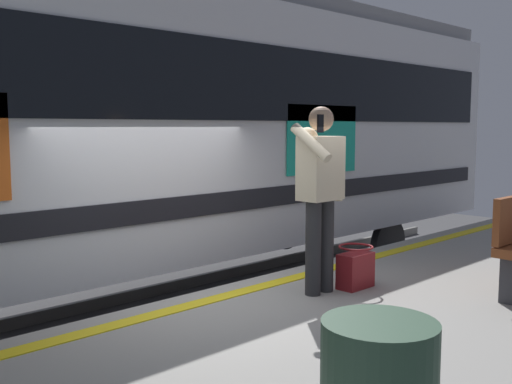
{
  "coord_description": "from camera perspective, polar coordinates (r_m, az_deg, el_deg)",
  "views": [
    {
      "loc": [
        3.48,
        4.16,
        2.51
      ],
      "look_at": [
        -0.31,
        0.3,
        1.91
      ],
      "focal_mm": 41.94,
      "sensor_mm": 36.0,
      "label": 1
    }
  ],
  "objects": [
    {
      "name": "safety_line",
      "position": [
        5.41,
        -2.34,
        -9.73
      ],
      "size": [
        13.41,
        0.16,
        0.01
      ],
      "primitive_type": "cube",
      "color": "yellow",
      "rests_on": "platform"
    },
    {
      "name": "track_rail_near",
      "position": [
        7.19,
        -13.08,
        -13.59
      ],
      "size": [
        17.79,
        0.08,
        0.16
      ],
      "primitive_type": "cube",
      "color": "slate",
      "rests_on": "ground"
    },
    {
      "name": "track_rail_far",
      "position": [
        8.39,
        -18.29,
        -10.83
      ],
      "size": [
        17.79,
        0.08,
        0.16
      ],
      "primitive_type": "cube",
      "color": "slate",
      "rests_on": "ground"
    },
    {
      "name": "train_carriage",
      "position": [
        7.54,
        -14.39,
        6.73
      ],
      "size": [
        13.97,
        2.89,
        4.1
      ],
      "color": "silver",
      "rests_on": "ground"
    },
    {
      "name": "passenger",
      "position": [
        5.32,
        6.1,
        0.76
      ],
      "size": [
        0.57,
        0.55,
        1.67
      ],
      "color": "#262628",
      "rests_on": "platform"
    },
    {
      "name": "handbag",
      "position": [
        5.66,
        9.47,
        -7.21
      ],
      "size": [
        0.36,
        0.32,
        0.4
      ],
      "color": "maroon",
      "rests_on": "platform"
    }
  ]
}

